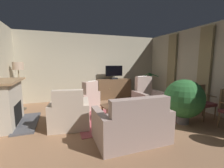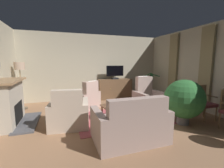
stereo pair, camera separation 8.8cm
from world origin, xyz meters
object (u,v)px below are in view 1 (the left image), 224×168
folded_newspaper (121,104)px  armchair_in_far_corner (70,114)px  side_chair_far_end (182,96)px  potted_plant_small_fern_corner (149,92)px  armchair_angled_to_table (148,100)px  armchair_near_window (85,100)px  coffee_table (117,107)px  floor_lamp (18,72)px  tv_cabinet (114,89)px  sofa_floral (132,126)px  potted_plant_leafy_by_curtain (184,99)px  tv_remote (115,105)px  television (114,72)px  side_chair_mid_row (202,101)px  fireplace (8,104)px  cat (60,112)px

folded_newspaper → armchair_in_far_corner: (-1.46, -0.10, -0.11)m
side_chair_far_end → potted_plant_small_fern_corner: size_ratio=0.81×
armchair_angled_to_table → armchair_near_window: 2.17m
coffee_table → floor_lamp: 3.55m
tv_cabinet → potted_plant_small_fern_corner: (1.62, -0.43, -0.16)m
armchair_near_window → armchair_in_far_corner: armchair_near_window is taller
sofa_floral → armchair_angled_to_table: bearing=49.0°
side_chair_far_end → potted_plant_leafy_by_curtain: (-0.80, -0.86, 0.16)m
potted_plant_leafy_by_curtain → side_chair_far_end: bearing=47.3°
tv_remote → potted_plant_leafy_by_curtain: bearing=-144.7°
tv_cabinet → armchair_angled_to_table: armchair_angled_to_table is taller
armchair_angled_to_table → floor_lamp: 4.47m
side_chair_far_end → floor_lamp: (-5.16, 1.96, 0.81)m
tv_cabinet → folded_newspaper: tv_cabinet is taller
television → sofa_floral: size_ratio=0.53×
side_chair_mid_row → side_chair_far_end: (-0.00, 0.77, -0.01)m
armchair_angled_to_table → potted_plant_leafy_by_curtain: bearing=-78.2°
tv_cabinet → side_chair_far_end: bearing=-57.7°
fireplace → side_chair_mid_row: fireplace is taller
sofa_floral → potted_plant_leafy_by_curtain: potted_plant_leafy_by_curtain is taller
cat → television: bearing=31.8°
sofa_floral → armchair_in_far_corner: armchair_in_far_corner is taller
side_chair_mid_row → sofa_floral: bearing=-169.5°
cat → floor_lamp: (-1.24, 1.03, 1.22)m
sofa_floral → floor_lamp: bearing=129.6°
fireplace → side_chair_far_end: (5.15, -0.54, -0.06)m
armchair_in_far_corner → floor_lamp: floor_lamp is taller
coffee_table → potted_plant_leafy_by_curtain: bearing=-29.4°
tv_cabinet → potted_plant_leafy_by_curtain: size_ratio=1.28×
folded_newspaper → tv_cabinet: bearing=91.6°
television → coffee_table: television is taller
armchair_angled_to_table → side_chair_mid_row: (1.07, -1.19, 0.16)m
sofa_floral → potted_plant_small_fern_corner: potted_plant_small_fern_corner is taller
floor_lamp → side_chair_far_end: bearing=-20.8°
folded_newspaper → armchair_near_window: bearing=141.2°
tv_remote → armchair_in_far_corner: (-1.23, -0.04, -0.12)m
armchair_near_window → side_chair_far_end: size_ratio=1.28×
armchair_angled_to_table → coffee_table: bearing=-161.9°
potted_plant_leafy_by_curtain → armchair_near_window: bearing=136.6°
armchair_near_window → cat: (-0.85, -0.34, -0.22)m
tv_remote → tv_cabinet: bearing=-47.3°
tv_remote → armchair_in_far_corner: bearing=64.0°
television → folded_newspaper: 2.57m
folded_newspaper → sofa_floral: 1.31m
fireplace → tv_remote: 2.78m
tv_cabinet → armchair_in_far_corner: bearing=-130.1°
potted_plant_leafy_by_curtain → television: bearing=103.0°
coffee_table → armchair_in_far_corner: size_ratio=0.87×
coffee_table → side_chair_far_end: (2.35, -0.01, 0.14)m
potted_plant_leafy_by_curtain → potted_plant_small_fern_corner: bearing=73.3°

